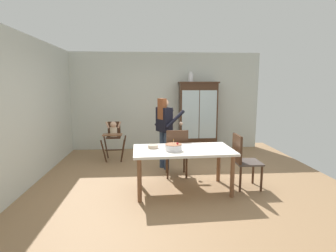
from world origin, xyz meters
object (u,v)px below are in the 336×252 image
birthday_cake (173,147)px  dining_chair_right_end (242,157)px  dining_table (183,154)px  high_chair_with_toddler (114,134)px  adult_person (164,125)px  ceramic_vase (191,77)px  china_cabinet (198,116)px  serving_bowl (153,146)px  dining_chair_far_side (177,150)px

birthday_cake → dining_chair_right_end: dining_chair_right_end is taller
dining_table → high_chair_with_toddler: bearing=125.6°
adult_person → birthday_cake: size_ratio=5.47×
dining_chair_right_end → birthday_cake: bearing=97.0°
ceramic_vase → adult_person: (-0.81, -1.59, -1.05)m
china_cabinet → serving_bowl: size_ratio=10.54×
ceramic_vase → adult_person: 2.07m
high_chair_with_toddler → birthday_cake: bearing=-60.9°
adult_person → dining_chair_far_side: 0.75m
dining_chair_far_side → adult_person: bearing=-70.2°
adult_person → dining_table: bearing=159.1°
china_cabinet → serving_bowl: 3.04m
china_cabinet → ceramic_vase: ceramic_vase is taller
high_chair_with_toddler → dining_chair_right_end: size_ratio=0.99×
china_cabinet → serving_bowl: (-1.29, -2.75, -0.19)m
adult_person → china_cabinet: bearing=-64.3°
china_cabinet → high_chair_with_toddler: 2.39m
high_chair_with_toddler → dining_chair_far_side: dining_chair_far_side is taller
ceramic_vase → china_cabinet: bearing=-1.0°
china_cabinet → dining_chair_far_side: (-0.82, -2.18, -0.40)m
high_chair_with_toddler → dining_table: high_chair_with_toddler is taller
high_chair_with_toddler → dining_chair_far_side: size_ratio=0.99×
dining_chair_far_side → serving_bowl: bearing=51.1°
ceramic_vase → adult_person: size_ratio=0.18×
china_cabinet → ceramic_vase: size_ratio=7.03×
dining_chair_far_side → dining_table: bearing=93.8°
adult_person → dining_chair_far_side: (0.20, -0.59, -0.41)m
serving_bowl → dining_chair_far_side: (0.47, 0.57, -0.21)m
serving_bowl → dining_chair_far_side: dining_chair_far_side is taller
ceramic_vase → dining_chair_far_side: ceramic_vase is taller
china_cabinet → adult_person: china_cabinet is taller
dining_table → dining_chair_far_side: dining_chair_far_side is taller
china_cabinet → dining_chair_right_end: (0.27, -2.80, -0.40)m
dining_table → serving_bowl: serving_bowl is taller
dining_table → dining_chair_far_side: (-0.04, 0.67, -0.10)m
adult_person → birthday_cake: bearing=151.2°
high_chair_with_toddler → serving_bowl: (0.92, -1.89, 0.11)m
china_cabinet → dining_chair_far_side: 2.36m
dining_chair_far_side → high_chair_with_toddler: bearing=-42.8°
ceramic_vase → birthday_cake: bearing=-104.2°
high_chair_with_toddler → serving_bowl: bearing=-66.0°
serving_bowl → dining_table: bearing=-11.2°
serving_bowl → dining_chair_right_end: (1.56, -0.05, -0.21)m
birthday_cake → serving_bowl: bearing=149.8°
dining_chair_right_end → ceramic_vase: bearing=10.0°
china_cabinet → dining_table: bearing=-105.3°
dining_table → dining_chair_far_side: size_ratio=1.78×
china_cabinet → high_chair_with_toddler: china_cabinet is taller
high_chair_with_toddler → adult_person: size_ratio=0.62×
china_cabinet → serving_bowl: china_cabinet is taller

